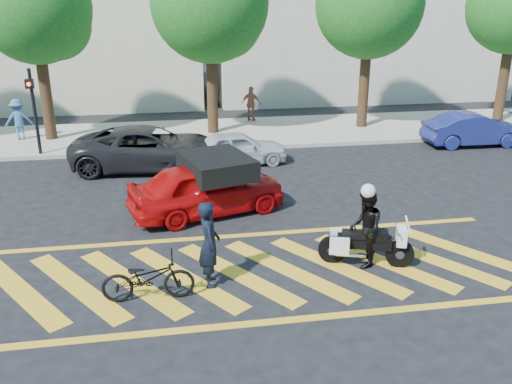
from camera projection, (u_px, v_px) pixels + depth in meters
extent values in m
plane|color=black|center=(265.00, 271.00, 11.68)|extent=(90.00, 90.00, 0.00)
cube|color=#9E998E|center=(213.00, 134.00, 22.76)|extent=(60.00, 5.00, 0.15)
cube|color=gold|center=(21.00, 291.00, 10.90)|extent=(2.43, 3.21, 0.01)
cube|color=gold|center=(77.00, 286.00, 11.07)|extent=(2.43, 3.21, 0.01)
cube|color=gold|center=(132.00, 282.00, 11.24)|extent=(2.43, 3.21, 0.01)
cube|color=gold|center=(185.00, 278.00, 11.41)|extent=(2.43, 3.21, 0.01)
cube|color=gold|center=(237.00, 273.00, 11.59)|extent=(2.43, 3.21, 0.01)
cube|color=gold|center=(287.00, 269.00, 11.76)|extent=(2.43, 3.21, 0.01)
cube|color=gold|center=(336.00, 265.00, 11.93)|extent=(2.43, 3.21, 0.01)
cube|color=gold|center=(383.00, 262.00, 12.10)|extent=(2.43, 3.21, 0.01)
cube|color=gold|center=(429.00, 258.00, 12.27)|extent=(2.43, 3.21, 0.01)
cube|color=gold|center=(474.00, 254.00, 12.44)|extent=(2.43, 3.21, 0.01)
cube|color=gold|center=(283.00, 321.00, 9.92)|extent=(12.00, 0.20, 0.01)
cube|color=gold|center=(251.00, 235.00, 13.44)|extent=(12.00, 0.20, 0.01)
cube|color=beige|center=(41.00, 6.00, 28.14)|extent=(16.00, 8.00, 10.00)
cylinder|color=black|center=(46.00, 92.00, 21.08)|extent=(0.44, 0.44, 4.00)
sphere|color=#17571A|center=(34.00, 7.00, 19.99)|extent=(4.20, 4.20, 4.20)
sphere|color=#17571A|center=(55.00, 24.00, 20.58)|extent=(2.73, 2.73, 2.73)
cylinder|color=black|center=(212.00, 88.00, 22.09)|extent=(0.44, 0.44, 4.00)
sphere|color=#17571A|center=(210.00, 3.00, 20.96)|extent=(4.60, 4.60, 4.60)
sphere|color=#17571A|center=(225.00, 21.00, 21.57)|extent=(2.99, 2.99, 2.99)
cylinder|color=black|center=(364.00, 84.00, 23.09)|extent=(0.44, 0.44, 4.00)
sphere|color=#17571A|center=(370.00, 4.00, 21.98)|extent=(4.40, 4.40, 4.40)
sphere|color=#17571A|center=(379.00, 21.00, 22.58)|extent=(2.86, 2.86, 2.86)
cylinder|color=black|center=(503.00, 80.00, 24.10)|extent=(0.44, 0.44, 4.00)
cylinder|color=black|center=(35.00, 114.00, 19.19)|extent=(0.12, 0.12, 3.20)
cube|color=black|center=(29.00, 84.00, 18.62)|extent=(0.28, 0.18, 0.32)
sphere|color=#FF260C|center=(29.00, 84.00, 18.53)|extent=(0.14, 0.14, 0.14)
imported|color=black|center=(209.00, 244.00, 10.87)|extent=(0.46, 0.68, 1.82)
imported|color=black|center=(148.00, 278.00, 10.46)|extent=(1.79, 0.63, 0.94)
cylinder|color=black|center=(332.00, 249.00, 11.98)|extent=(0.63, 0.31, 0.62)
cylinder|color=silver|center=(332.00, 249.00, 11.98)|extent=(0.22, 0.20, 0.19)
cylinder|color=black|center=(400.00, 254.00, 11.78)|extent=(0.63, 0.31, 0.62)
cylinder|color=silver|center=(400.00, 254.00, 11.78)|extent=(0.22, 0.20, 0.19)
cube|color=black|center=(364.00, 242.00, 11.81)|extent=(1.19, 0.59, 0.28)
cube|color=black|center=(378.00, 235.00, 11.71)|extent=(0.49, 0.40, 0.21)
cube|color=black|center=(354.00, 234.00, 11.78)|extent=(0.59, 0.46, 0.11)
cube|color=silver|center=(401.00, 236.00, 11.64)|extent=(0.32, 0.44, 0.37)
cube|color=silver|center=(339.00, 237.00, 12.12)|extent=(0.45, 0.29, 0.36)
cube|color=silver|center=(339.00, 246.00, 11.67)|extent=(0.45, 0.29, 0.36)
imported|color=black|center=(365.00, 228.00, 11.68)|extent=(0.89, 1.01, 1.74)
imported|color=#B5080A|center=(207.00, 188.00, 14.52)|extent=(4.51, 2.83, 1.43)
imported|color=black|center=(149.00, 148.00, 18.26)|extent=(5.38, 2.93, 1.43)
imported|color=#BBBBC0|center=(237.00, 148.00, 18.76)|extent=(3.55, 1.71, 1.17)
imported|color=navy|center=(474.00, 129.00, 21.10)|extent=(3.90, 1.43, 1.28)
imported|color=teal|center=(19.00, 119.00, 21.33)|extent=(1.15, 0.82, 1.60)
imported|color=#A05B48|center=(251.00, 104.00, 24.41)|extent=(0.99, 0.78, 1.56)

